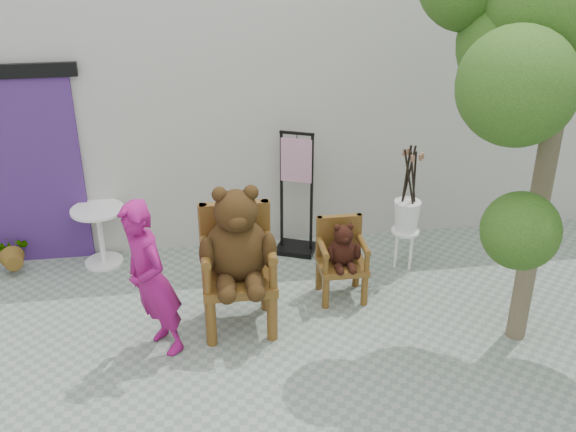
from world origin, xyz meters
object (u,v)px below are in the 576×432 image
object	(u,v)px
cafe_table	(100,229)
stool_bucket	(407,215)
chair_small	(342,252)
display_stand	(296,207)
person	(151,280)
chair_big	(237,250)
tree	(559,46)

from	to	relation	value
cafe_table	stool_bucket	world-z (taller)	stool_bucket
chair_small	stool_bucket	distance (m)	1.01
display_stand	person	bearing A→B (deg)	-110.00
chair_small	person	bearing A→B (deg)	-160.05
chair_big	person	xyz separation A→B (m)	(-0.81, -0.31, -0.07)
chair_big	cafe_table	bearing A→B (deg)	135.13
person	cafe_table	world-z (taller)	person
display_stand	chair_big	bearing A→B (deg)	-96.51
chair_small	cafe_table	xyz separation A→B (m)	(-2.59, 1.08, -0.09)
display_stand	tree	xyz separation A→B (m)	(1.85, -1.91, 2.23)
chair_big	cafe_table	xyz separation A→B (m)	(-1.47, 1.47, -0.42)
person	display_stand	bearing A→B (deg)	105.00
cafe_table	person	bearing A→B (deg)	-69.57
chair_big	stool_bucket	xyz separation A→B (m)	(1.98, 0.91, -0.22)
cafe_table	stool_bucket	bearing A→B (deg)	-9.18
chair_big	cafe_table	world-z (taller)	chair_big
cafe_table	stool_bucket	size ratio (longest dim) A/B	0.49
chair_big	tree	xyz separation A→B (m)	(2.65, -0.49, 1.95)
chair_big	display_stand	bearing A→B (deg)	60.53
chair_small	display_stand	distance (m)	1.08
chair_small	stool_bucket	bearing A→B (deg)	31.21
person	tree	bearing A→B (deg)	54.98
chair_small	cafe_table	size ratio (longest dim) A/B	1.24
person	stool_bucket	bearing A→B (deg)	81.61
stool_bucket	tree	xyz separation A→B (m)	(0.67, -1.40, 2.17)
person	display_stand	world-z (taller)	person
chair_big	tree	distance (m)	3.32
cafe_table	stool_bucket	xyz separation A→B (m)	(3.45, -0.56, 0.20)
chair_small	person	xyz separation A→B (m)	(-1.93, -0.70, 0.26)
cafe_table	tree	size ratio (longest dim) A/B	0.19
person	display_stand	xyz separation A→B (m)	(1.61, 1.73, -0.21)
chair_small	tree	world-z (taller)	tree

